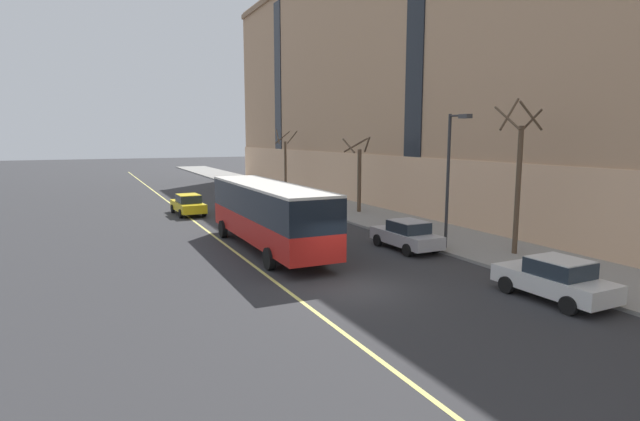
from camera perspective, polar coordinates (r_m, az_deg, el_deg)
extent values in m
plane|color=#303033|center=(19.62, 3.96, -8.89)|extent=(260.00, 260.00, 0.00)
cube|color=gray|center=(27.64, 18.66, -4.06)|extent=(5.61, 160.00, 0.15)
cube|color=#E5B68D|center=(27.34, 27.37, -0.17)|extent=(0.14, 110.00, 4.40)
cube|color=#1E232B|center=(37.70, 10.83, 18.85)|extent=(0.10, 2.00, 17.63)
cube|color=#1E232B|center=(61.90, -4.85, 14.79)|extent=(0.10, 2.00, 17.63)
cube|color=red|center=(25.91, -5.92, -1.86)|extent=(2.61, 12.27, 1.22)
cube|color=black|center=(25.70, -5.97, 1.11)|extent=(2.62, 12.27, 1.49)
cube|color=silver|center=(25.61, -5.99, 2.90)|extent=(2.64, 12.27, 0.12)
cube|color=#19232D|center=(31.55, -9.73, 2.11)|extent=(2.36, 0.09, 1.12)
cube|color=orange|center=(31.49, -9.77, 3.40)|extent=(1.80, 0.07, 0.28)
cube|color=black|center=(31.80, -9.66, -0.96)|extent=(2.51, 0.13, 0.24)
cube|color=white|center=(31.53, -11.24, -0.62)|extent=(0.28, 0.06, 0.18)
cube|color=white|center=(32.01, -8.13, -0.41)|extent=(0.28, 0.06, 0.18)
cylinder|color=black|center=(29.71, -11.03, -2.08)|extent=(0.30, 1.00, 1.00)
cylinder|color=black|center=(30.44, -6.35, -1.73)|extent=(0.30, 1.00, 1.00)
cylinder|color=black|center=(22.25, -5.81, -5.49)|extent=(0.30, 1.00, 1.00)
cylinder|color=black|center=(23.21, 0.18, -4.86)|extent=(0.30, 1.00, 1.00)
cube|color=silver|center=(19.98, 25.12, -7.45)|extent=(1.91, 4.28, 0.64)
cube|color=#232D38|center=(19.71, 25.71, -5.90)|extent=(1.64, 1.94, 0.56)
cube|color=silver|center=(19.64, 25.77, -5.05)|extent=(1.60, 1.86, 0.04)
cylinder|color=black|center=(20.22, 20.54, -7.95)|extent=(0.24, 0.65, 0.64)
cylinder|color=black|center=(21.52, 23.78, -7.15)|extent=(0.24, 0.65, 0.64)
cylinder|color=black|center=(18.63, 26.55, -9.70)|extent=(0.24, 0.65, 0.64)
cylinder|color=black|center=(20.04, 29.62, -8.68)|extent=(0.24, 0.65, 0.64)
cube|color=#23603D|center=(39.36, -3.04, 0.81)|extent=(1.87, 4.35, 0.64)
cube|color=#232D38|center=(39.09, -2.94, 1.65)|extent=(1.58, 1.98, 0.56)
cube|color=#23603D|center=(39.05, -2.95, 2.08)|extent=(1.54, 1.90, 0.04)
cylinder|color=black|center=(40.37, -4.82, 0.53)|extent=(0.24, 0.65, 0.64)
cylinder|color=black|center=(40.93, -2.58, 0.66)|extent=(0.24, 0.65, 0.64)
cylinder|color=black|center=(37.88, -3.54, 0.02)|extent=(0.24, 0.65, 0.64)
cylinder|color=black|center=(38.48, -1.18, 0.17)|extent=(0.24, 0.65, 0.64)
cube|color=#B7B7BC|center=(26.41, 9.77, -3.05)|extent=(1.79, 4.33, 0.64)
cube|color=#232D38|center=(26.13, 10.07, -1.84)|extent=(1.55, 1.96, 0.56)
cube|color=#B7B7BC|center=(26.08, 10.09, -1.19)|extent=(1.51, 1.87, 0.04)
cylinder|color=black|center=(27.08, 6.64, -3.39)|extent=(0.23, 0.64, 0.64)
cylinder|color=black|center=(28.02, 9.56, -3.05)|extent=(0.23, 0.64, 0.64)
cylinder|color=black|center=(24.93, 9.96, -4.49)|extent=(0.23, 0.64, 0.64)
cylinder|color=black|center=(25.95, 13.00, -4.07)|extent=(0.23, 0.64, 0.64)
cube|color=yellow|center=(39.05, -14.85, 0.48)|extent=(1.93, 4.69, 0.64)
cube|color=#232D38|center=(38.75, -14.81, 1.32)|extent=(1.63, 2.14, 0.56)
cube|color=yellow|center=(38.71, -14.82, 1.76)|extent=(1.59, 2.05, 0.04)
cylinder|color=black|center=(40.31, -16.48, 0.20)|extent=(0.24, 0.65, 0.64)
cylinder|color=black|center=(40.67, -14.10, 0.36)|extent=(0.24, 0.65, 0.64)
cylinder|color=black|center=(37.52, -15.63, -0.35)|extent=(0.24, 0.65, 0.64)
cylinder|color=black|center=(37.91, -13.08, -0.17)|extent=(0.24, 0.65, 0.64)
cylinder|color=brown|center=(25.98, 21.67, 2.12)|extent=(0.25, 0.25, 6.21)
cylinder|color=brown|center=(26.26, 23.04, 9.49)|extent=(0.21, 1.25, 1.02)
cylinder|color=brown|center=(26.24, 20.83, 10.24)|extent=(1.44, 0.38, 1.59)
cylinder|color=brown|center=(25.29, 20.62, 9.86)|extent=(0.27, 1.80, 1.19)
cylinder|color=brown|center=(25.37, 22.96, 9.95)|extent=(1.33, 0.36, 1.37)
cylinder|color=brown|center=(38.18, 4.51, 3.41)|extent=(0.30, 0.30, 4.75)
cylinder|color=brown|center=(38.21, 5.40, 7.50)|extent=(0.43, 1.25, 1.20)
cylinder|color=brown|center=(38.94, 4.12, 7.47)|extent=(1.93, 0.53, 1.14)
cylinder|color=brown|center=(37.61, 3.29, 7.40)|extent=(0.19, 1.93, 1.09)
cylinder|color=brown|center=(52.05, -3.97, 5.00)|extent=(0.24, 0.24, 5.22)
cylinder|color=brown|center=(52.46, -3.21, 8.34)|extent=(0.51, 1.80, 1.32)
cylinder|color=brown|center=(52.71, -4.31, 8.33)|extent=(1.65, 0.14, 1.31)
cylinder|color=brown|center=(51.82, -4.86, 8.42)|extent=(0.40, 1.61, 1.47)
cylinder|color=#2D2D30|center=(26.21, 14.39, 3.17)|extent=(0.16, 0.16, 6.81)
cylinder|color=#2D2D30|center=(25.72, 15.45, 10.41)|extent=(0.10, 1.10, 0.10)
cube|color=#3D3D3F|center=(25.30, 16.27, 10.31)|extent=(0.36, 0.60, 0.20)
cube|color=#E0D66B|center=(21.27, -5.93, -7.53)|extent=(0.16, 140.00, 0.01)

